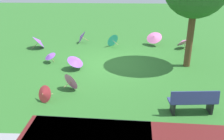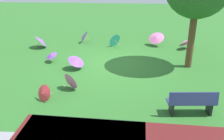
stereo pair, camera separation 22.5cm
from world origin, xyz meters
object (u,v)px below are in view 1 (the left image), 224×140
Objects in this scene: park_bench at (193,101)px; parasol_purple_3 at (39,41)px; parasol_red_0 at (44,94)px; parasol_pink_0 at (183,41)px; parasol_purple_0 at (50,56)px; parasol_pink_3 at (154,37)px; parasol_purple_1 at (81,37)px; parasol_teal_1 at (112,40)px; parasol_pink_1 at (72,81)px; parasol_purple_2 at (76,61)px.

park_bench is 1.43× the size of parasol_purple_3.
parasol_pink_0 is at bearing -134.92° from parasol_red_0.
parasol_pink_3 is at bearing -151.12° from parasol_purple_0.
parasol_purple_3 is (7.26, -6.77, -0.04)m from park_bench.
parasol_purple_1 reaches higher than parasol_teal_1.
park_bench is 2.05× the size of parasol_pink_1.
parasol_teal_1 is at bearing -113.36° from parasol_purple_2.
park_bench is 7.53m from parasol_pink_3.
parasol_pink_0 is 1.33× the size of parasol_teal_1.
parasol_purple_0 is 3.26m from parasol_pink_1.
parasol_purple_0 is 0.70× the size of parasol_purple_3.
parasol_purple_2 is at bearing -38.56° from park_bench.
parasol_pink_1 is at bearing 120.47° from parasol_purple_0.
parasol_red_0 is at bearing -6.44° from park_bench.
parasol_red_0 is 7.06m from parasol_teal_1.
parasol_pink_0 reaches higher than parasol_red_0.
parasol_purple_2 reaches higher than parasol_purple_0.
parasol_pink_3 is (-5.58, -3.08, 0.16)m from parasol_purple_0.
parasol_purple_3 is (2.90, -5.14, 0.05)m from parasol_pink_1.
parasol_pink_0 is (-6.17, 0.88, 0.02)m from parasol_purple_1.
parasol_purple_1 reaches higher than parasol_pink_0.
parasol_red_0 is at bearing 87.93° from parasol_purple_1.
parasol_purple_1 is 2.58m from parasol_purple_3.
parasol_red_0 is at bearing 50.56° from parasol_pink_1.
parasol_pink_1 reaches higher than parasol_purple_0.
parasol_pink_3 is 2.55m from parasol_teal_1.
parasol_purple_3 is at bearing -49.29° from parasol_purple_2.
park_bench reaches higher than parasol_red_0.
parasol_red_0 is 0.89× the size of parasol_teal_1.
parasol_pink_1 is (-0.59, 6.29, -0.03)m from parasol_purple_1.
parasol_purple_1 is at bearing -84.71° from parasol_purple_2.
parasol_purple_3 reaches higher than parasol_purple_1.
parasol_pink_3 is (-3.92, -5.88, 0.17)m from parasol_pink_1.
parasol_red_0 is (5.21, -0.59, -0.15)m from park_bench.
park_bench is at bearing 80.15° from parasol_pink_0.
parasol_purple_2 is at bearing 43.36° from parasol_pink_3.
parasol_pink_1 is at bearing 76.24° from parasol_teal_1.
parasol_purple_1 is 2.08m from parasol_teal_1.
parasol_pink_3 is at bearing -16.09° from parasol_pink_0.
parasol_purple_0 is at bearing -36.48° from park_bench.
park_bench is 2.24× the size of parasol_red_0.
parasol_purple_0 is at bearing -29.21° from parasol_purple_2.
parasol_purple_1 is 0.73× the size of parasol_pink_3.
parasol_purple_3 is (2.71, -3.15, -0.03)m from parasol_purple_2.
parasol_purple_2 is (5.77, 3.41, 0.03)m from parasol_pink_0.
parasol_purple_3 is (1.25, -2.33, 0.04)m from parasol_purple_0.
parasol_purple_3 is at bearing -43.03° from park_bench.
park_bench is 2.05× the size of parasol_purple_0.
parasol_purple_2 is 0.88× the size of parasol_pink_3.
parasol_red_0 is 0.91× the size of parasol_pink_1.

